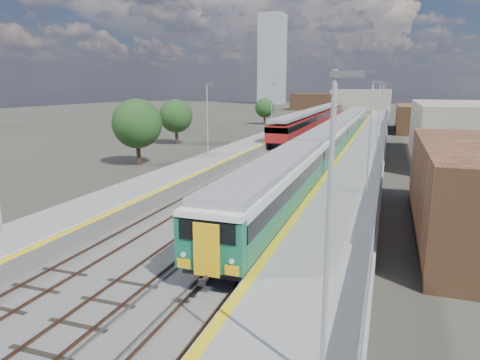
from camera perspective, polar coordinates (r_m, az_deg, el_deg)
The scene contains 11 objects.
ground at distance 58.40m, azimuth 11.36°, elevation 4.13°, with size 320.00×320.00×0.00m, color #47443A.
ballast_bed at distance 61.17m, azimuth 9.60°, elevation 4.59°, with size 10.50×155.00×0.06m, color #565451.
tracks at distance 62.71m, azimuth 10.40°, elevation 4.82°, with size 8.96×160.00×0.17m.
platform_right at distance 60.33m, azimuth 16.70°, elevation 4.62°, with size 4.70×155.00×8.52m.
platform_left at distance 62.57m, azimuth 3.44°, elevation 5.37°, with size 4.30×155.00×8.52m.
buildings at distance 148.19m, azimuth 9.32°, elevation 13.24°, with size 72.00×185.50×40.00m.
green_train at distance 55.27m, azimuth 12.61°, elevation 5.97°, with size 2.91×80.96×3.20m.
red_train at distance 84.27m, azimuth 10.15°, elevation 8.22°, with size 3.07×62.19×3.88m.
tree_a at distance 45.85m, azimuth -13.57°, elevation 7.32°, with size 5.13×5.13×6.95m.
tree_b at distance 61.96m, azimuth -8.55°, elevation 8.44°, with size 4.72×4.72×6.39m.
tree_c at distance 93.81m, azimuth 3.32°, elevation 9.57°, with size 4.16×4.16×5.63m.
Camera 1 is at (7.72, -7.30, 8.18)m, focal length 32.00 mm.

